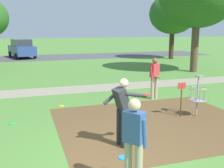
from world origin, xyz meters
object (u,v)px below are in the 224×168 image
object	(u,v)px
disc_golf_basket	(196,94)
player_throwing	(134,139)
frisbee_by_tee	(62,106)
parked_car_center_left	(22,49)
player_waiting_left	(122,108)
frisbee_near_basket	(124,158)
tree_mid_center	(173,14)
frisbee_scattered_a	(13,124)
frisbee_mid_grass	(204,89)
player_foreground_watching	(155,76)

from	to	relation	value
disc_golf_basket	player_throwing	bearing A→B (deg)	-137.38
frisbee_by_tee	parked_car_center_left	size ratio (longest dim) A/B	0.05
disc_golf_basket	frisbee_by_tee	bearing A→B (deg)	147.88
player_waiting_left	frisbee_near_basket	distance (m)	1.18
player_waiting_left	tree_mid_center	bearing A→B (deg)	56.63
player_waiting_left	frisbee_scattered_a	bearing A→B (deg)	136.27
frisbee_near_basket	frisbee_by_tee	xyz separation A→B (m)	(-0.77, 4.68, 0.00)
player_waiting_left	frisbee_mid_grass	xyz separation A→B (m)	(6.01, 4.88, -0.98)
disc_golf_basket	player_foreground_watching	bearing A→B (deg)	96.22
frisbee_mid_grass	frisbee_scattered_a	bearing A→B (deg)	-164.79
frisbee_by_tee	tree_mid_center	world-z (taller)	tree_mid_center
player_foreground_watching	player_waiting_left	xyz separation A→B (m)	(-2.87, -3.95, 0.02)
disc_golf_basket	player_waiting_left	distance (m)	3.48
frisbee_mid_grass	tree_mid_center	xyz separation A→B (m)	(5.35, 12.37, 4.20)
frisbee_near_basket	parked_car_center_left	size ratio (longest dim) A/B	0.06
disc_golf_basket	tree_mid_center	bearing A→B (deg)	62.47
frisbee_near_basket	player_throwing	bearing A→B (deg)	-102.55
player_throwing	frisbee_scattered_a	xyz separation A→B (m)	(-2.19, 4.36, -0.96)
frisbee_by_tee	parked_car_center_left	bearing A→B (deg)	94.21
frisbee_mid_grass	parked_car_center_left	distance (m)	19.66
player_throwing	frisbee_near_basket	xyz separation A→B (m)	(0.26, 1.19, -0.96)
player_waiting_left	player_foreground_watching	bearing A→B (deg)	54.03
player_foreground_watching	frisbee_scattered_a	world-z (taller)	player_foreground_watching
disc_golf_basket	frisbee_scattered_a	size ratio (longest dim) A/B	5.69
tree_mid_center	frisbee_near_basket	bearing A→B (deg)	-122.84
player_waiting_left	frisbee_near_basket	world-z (taller)	player_waiting_left
player_throwing	parked_car_center_left	bearing A→B (deg)	94.38
frisbee_near_basket	parked_car_center_left	world-z (taller)	parked_car_center_left
player_foreground_watching	player_waiting_left	size ratio (longest dim) A/B	1.00
player_foreground_watching	frisbee_near_basket	xyz separation A→B (m)	(-3.05, -4.59, -0.96)
player_waiting_left	frisbee_by_tee	world-z (taller)	player_waiting_left
player_waiting_left	frisbee_scattered_a	world-z (taller)	player_waiting_left
player_throwing	player_waiting_left	distance (m)	1.88
player_foreground_watching	frisbee_by_tee	size ratio (longest dim) A/B	8.21
player_throwing	frisbee_by_tee	xyz separation A→B (m)	(-0.51, 5.87, -0.96)
player_throwing	frisbee_mid_grass	xyz separation A→B (m)	(6.46, 6.71, -0.96)
player_waiting_left	parked_car_center_left	distance (m)	22.78
player_waiting_left	frisbee_near_basket	bearing A→B (deg)	-106.15
player_waiting_left	parked_car_center_left	size ratio (longest dim) A/B	0.38
frisbee_mid_grass	parked_car_center_left	xyz separation A→B (m)	(-8.34, 17.78, 0.91)
parked_car_center_left	player_throwing	bearing A→B (deg)	-85.62
frisbee_mid_grass	parked_car_center_left	bearing A→B (deg)	115.12
player_waiting_left	parked_car_center_left	world-z (taller)	parked_car_center_left
tree_mid_center	parked_car_center_left	distance (m)	15.08
disc_golf_basket	player_foreground_watching	distance (m)	2.50
player_throwing	frisbee_by_tee	world-z (taller)	player_throwing
disc_golf_basket	frisbee_by_tee	size ratio (longest dim) A/B	6.67
player_foreground_watching	player_throwing	bearing A→B (deg)	-119.86
frisbee_by_tee	frisbee_mid_grass	bearing A→B (deg)	6.85
frisbee_scattered_a	parked_car_center_left	xyz separation A→B (m)	(0.32, 20.14, 0.91)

